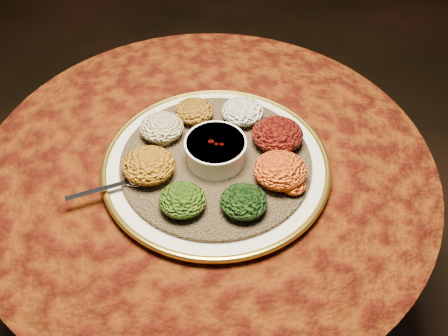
{
  "coord_description": "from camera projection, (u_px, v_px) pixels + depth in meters",
  "views": [
    {
      "loc": [
        0.08,
        -0.71,
        1.5
      ],
      "look_at": [
        0.04,
        -0.04,
        0.76
      ],
      "focal_mm": 40.0,
      "sensor_mm": 36.0,
      "label": 1
    }
  ],
  "objects": [
    {
      "name": "table",
      "position": [
        208.0,
        213.0,
        1.18
      ],
      "size": [
        0.96,
        0.96,
        0.73
      ],
      "color": "black",
      "rests_on": "ground"
    },
    {
      "name": "platter",
      "position": [
        216.0,
        165.0,
        1.02
      ],
      "size": [
        0.6,
        0.6,
        0.02
      ],
      "rotation": [
        0.0,
        0.0,
        -0.43
      ],
      "color": "beige",
      "rests_on": "table"
    },
    {
      "name": "injera",
      "position": [
        216.0,
        161.0,
        1.02
      ],
      "size": [
        0.44,
        0.44,
        0.01
      ],
      "primitive_type": "cylinder",
      "rotation": [
        0.0,
        0.0,
        -0.13
      ],
      "color": "brown",
      "rests_on": "platter"
    },
    {
      "name": "stew_bowl",
      "position": [
        216.0,
        150.0,
        0.99
      ],
      "size": [
        0.12,
        0.12,
        0.05
      ],
      "color": "white",
      "rests_on": "injera"
    },
    {
      "name": "spoon",
      "position": [
        131.0,
        181.0,
        0.97
      ],
      "size": [
        0.15,
        0.08,
        0.01
      ],
      "rotation": [
        0.0,
        0.0,
        -2.72
      ],
      "color": "silver",
      "rests_on": "injera"
    },
    {
      "name": "portion_ayib",
      "position": [
        242.0,
        111.0,
        1.08
      ],
      "size": [
        0.09,
        0.09,
        0.04
      ],
      "primitive_type": "ellipsoid",
      "color": "white",
      "rests_on": "injera"
    },
    {
      "name": "portion_kitfo",
      "position": [
        277.0,
        135.0,
        1.03
      ],
      "size": [
        0.11,
        0.1,
        0.05
      ],
      "primitive_type": "ellipsoid",
      "color": "black",
      "rests_on": "injera"
    },
    {
      "name": "portion_tikil",
      "position": [
        280.0,
        170.0,
        0.96
      ],
      "size": [
        0.1,
        0.1,
        0.05
      ],
      "primitive_type": "ellipsoid",
      "color": "#A76C0D",
      "rests_on": "injera"
    },
    {
      "name": "portion_gomen",
      "position": [
        243.0,
        201.0,
        0.91
      ],
      "size": [
        0.09,
        0.08,
        0.04
      ],
      "primitive_type": "ellipsoid",
      "color": "black",
      "rests_on": "injera"
    },
    {
      "name": "portion_mixveg",
      "position": [
        183.0,
        200.0,
        0.92
      ],
      "size": [
        0.09,
        0.08,
        0.04
      ],
      "primitive_type": "ellipsoid",
      "color": "#A23D0A",
      "rests_on": "injera"
    },
    {
      "name": "portion_kik",
      "position": [
        149.0,
        165.0,
        0.97
      ],
      "size": [
        0.1,
        0.1,
        0.05
      ],
      "primitive_type": "ellipsoid",
      "color": "#AC5D0F",
      "rests_on": "injera"
    },
    {
      "name": "portion_timatim",
      "position": [
        162.0,
        127.0,
        1.04
      ],
      "size": [
        0.09,
        0.09,
        0.04
      ],
      "primitive_type": "ellipsoid",
      "color": "maroon",
      "rests_on": "injera"
    },
    {
      "name": "portion_shiro",
      "position": [
        194.0,
        111.0,
        1.08
      ],
      "size": [
        0.08,
        0.08,
        0.04
      ],
      "primitive_type": "ellipsoid",
      "color": "#82570F",
      "rests_on": "injera"
    }
  ]
}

